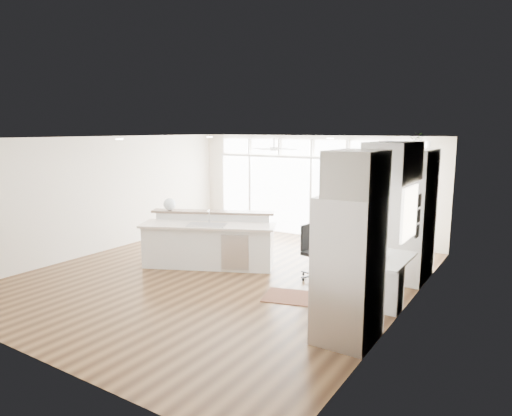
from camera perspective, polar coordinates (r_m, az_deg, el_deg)
The scene contains 24 objects.
floor at distance 9.21m, azimuth -4.03°, elevation -8.36°, with size 7.00×8.00×0.02m, color #3D2512.
ceiling at distance 8.76m, azimuth -4.24°, elevation 8.74°, with size 7.00×8.00×0.02m, color white.
wall_back at distance 12.29m, azimuth 7.08°, elevation 2.69°, with size 7.00×0.04×2.70m, color silver.
wall_front at distance 6.23m, azimuth -26.75°, elevation -5.32°, with size 7.00×0.04×2.70m, color silver.
wall_left at distance 11.31m, azimuth -18.52°, elevation 1.63°, with size 0.04×8.00×2.70m, color silver.
wall_right at distance 7.38m, azimuth 18.25°, elevation -2.51°, with size 0.04×8.00×2.70m, color silver.
glass_wall at distance 12.28m, azimuth 6.93°, elevation 1.27°, with size 5.80×0.06×2.08m, color white.
transom_row at distance 12.15m, azimuth 7.06°, elevation 7.49°, with size 5.90×0.06×0.40m, color white.
desk_window at distance 7.64m, azimuth 18.60°, elevation -0.59°, with size 0.04×0.85×0.85m, color white.
ceiling_fan at distance 11.37m, azimuth 2.27°, elevation 7.90°, with size 1.16×1.16×0.32m, color silver.
recessed_lights at distance 8.92m, azimuth -3.46°, elevation 8.64°, with size 3.40×3.00×0.02m, color white.
oven_cabinet at distance 9.20m, azimuth 19.04°, elevation -0.82°, with size 0.64×1.20×2.50m, color white.
desk_nook at distance 8.01m, azimuth 15.83°, elevation -8.63°, with size 0.72×1.30×0.76m, color white.
upper_cabinets at distance 7.62m, azimuth 16.81°, elevation 5.54°, with size 0.64×1.30×0.64m, color white.
refrigerator at distance 6.33m, azimuth 11.53°, elevation -7.50°, with size 0.76×0.90×2.00m, color #BCBCC1.
fridge_cabinet at distance 6.06m, azimuth 12.48°, elevation 4.25°, with size 0.64×0.90×0.60m, color white.
framed_photos at distance 8.26m, azimuth 19.60°, elevation -0.95°, with size 0.06×0.22×0.80m, color black.
kitchen_island at distance 9.63m, azimuth -5.97°, elevation -4.09°, with size 2.80×1.05×1.11m, color white.
rug at distance 8.04m, azimuth 4.73°, elevation -11.02°, with size 1.01×0.73×0.01m, color #3D1D13.
office_chair at distance 8.88m, azimuth 7.55°, elevation -5.55°, with size 0.54×0.50×1.04m, color black.
fishbowl at distance 10.12m, azimuth -10.75°, elevation 0.46°, with size 0.27×0.27×0.27m, color silver.
monitor at distance 7.86m, azimuth 15.48°, elevation -4.38°, with size 0.09×0.53×0.44m, color black.
keyboard at distance 7.97m, azimuth 14.23°, elevation -5.73°, with size 0.13×0.33×0.02m, color white.
potted_plant at distance 9.06m, azimuth 19.53°, elevation 7.71°, with size 0.27×0.30×0.23m, color #305424.
Camera 1 is at (5.24, -7.01, 2.87)m, focal length 32.00 mm.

